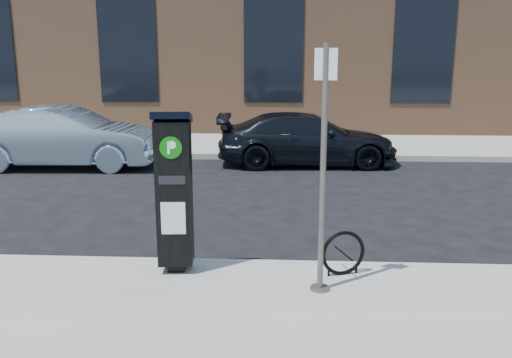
# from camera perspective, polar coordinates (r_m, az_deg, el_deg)

# --- Properties ---
(ground) EXTENTS (120.00, 120.00, 0.00)m
(ground) POSITION_cam_1_polar(r_m,az_deg,el_deg) (7.41, -0.36, -9.69)
(ground) COLOR black
(ground) RESTS_ON ground
(sidewalk_far) EXTENTS (60.00, 12.00, 0.15)m
(sidewalk_far) POSITION_cam_1_polar(r_m,az_deg,el_deg) (21.02, 1.91, 5.33)
(sidewalk_far) COLOR gray
(sidewalk_far) RESTS_ON ground
(curb_near) EXTENTS (60.00, 0.12, 0.16)m
(curb_near) POSITION_cam_1_polar(r_m,az_deg,el_deg) (7.36, -0.37, -9.21)
(curb_near) COLOR #9E9B93
(curb_near) RESTS_ON ground
(curb_far) EXTENTS (60.00, 0.12, 0.16)m
(curb_far) POSITION_cam_1_polar(r_m,az_deg,el_deg) (15.11, 1.44, 2.33)
(curb_far) COLOR #9E9B93
(curb_far) RESTS_ON ground
(building) EXTENTS (28.00, 10.05, 8.25)m
(building) POSITION_cam_1_polar(r_m,az_deg,el_deg) (23.86, 2.14, 16.03)
(building) COLOR brown
(building) RESTS_ON ground
(parking_kiosk) EXTENTS (0.50, 0.45, 2.05)m
(parking_kiosk) POSITION_cam_1_polar(r_m,az_deg,el_deg) (6.82, -8.60, -1.21)
(parking_kiosk) COLOR black
(parking_kiosk) RESTS_ON sidewalk_near
(sign_pole) EXTENTS (0.25, 0.23, 2.83)m
(sign_pole) POSITION_cam_1_polar(r_m,az_deg,el_deg) (6.12, 7.06, 0.61)
(sign_pole) COLOR #5D5952
(sign_pole) RESTS_ON sidewalk_near
(bike_rack) EXTENTS (0.56, 0.23, 0.58)m
(bike_rack) POSITION_cam_1_polar(r_m,az_deg,el_deg) (6.91, 9.17, -7.74)
(bike_rack) COLOR black
(bike_rack) RESTS_ON sidewalk_near
(car_silver) EXTENTS (4.86, 1.90, 1.57)m
(car_silver) POSITION_cam_1_polar(r_m,az_deg,el_deg) (14.78, -19.59, 4.15)
(car_silver) COLOR #8AA1AF
(car_silver) RESTS_ON ground
(car_dark) EXTENTS (4.81, 2.18, 1.36)m
(car_dark) POSITION_cam_1_polar(r_m,az_deg,el_deg) (14.41, 5.37, 4.21)
(car_dark) COLOR black
(car_dark) RESTS_ON ground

